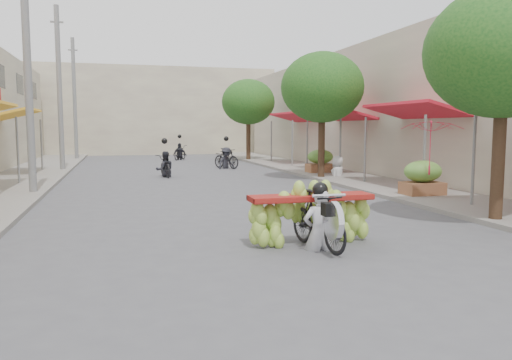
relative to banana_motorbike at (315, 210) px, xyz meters
The scene contains 19 objects.
ground 3.19m from the banana_motorbike, 102.14° to the right, with size 120.00×120.00×0.00m, color #515156.
sidewalk_left 14.21m from the banana_motorbike, 122.64° to the left, with size 4.00×60.00×0.12m, color gray.
sidewalk_right 13.55m from the banana_motorbike, 62.04° to the left, with size 4.00×60.00×0.12m, color gray.
shophouse_row_right 15.93m from the banana_motorbike, 44.01° to the left, with size 9.77×40.00×6.00m.
far_building 35.07m from the banana_motorbike, 91.07° to the left, with size 20.00×6.00×7.00m, color #BCB094.
utility_pole_mid 11.31m from the banana_motorbike, 124.07° to the left, with size 0.60×0.24×8.00m.
utility_pole_far 19.24m from the banana_motorbike, 108.64° to the left, with size 0.60×0.24×8.00m.
utility_pole_back 27.83m from the banana_motorbike, 102.66° to the left, with size 0.60×0.24×8.00m.
street_tree_near 5.75m from the banana_motorbike, 11.35° to the left, with size 3.40×3.40×5.25m.
street_tree_mid 12.33m from the banana_motorbike, 66.58° to the left, with size 3.40×3.40×5.25m.
street_tree_far 23.64m from the banana_motorbike, 78.32° to the left, with size 3.40×3.40×5.25m.
produce_crate_mid 7.43m from the banana_motorbike, 41.77° to the left, with size 1.20×0.88×1.16m.
produce_crate_far 14.09m from the banana_motorbike, 66.83° to the left, with size 1.20×0.88×1.16m.
banana_motorbike is the anchor object (origin of this frame).
market_umbrella 7.16m from the banana_motorbike, 38.95° to the left, with size 2.05×2.05×1.66m.
pedestrian 12.47m from the banana_motorbike, 63.34° to the left, with size 0.97×0.92×1.70m.
bg_motorbike_a 13.84m from the banana_motorbike, 95.95° to the left, with size 0.84×1.74×1.95m.
bg_motorbike_b 17.60m from the banana_motorbike, 83.12° to the left, with size 1.41×1.84×1.95m.
bg_motorbike_c 25.32m from the banana_motorbike, 88.64° to the left, with size 1.39×1.83×1.95m.
Camera 1 is at (-2.75, -5.22, 2.16)m, focal length 35.00 mm.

